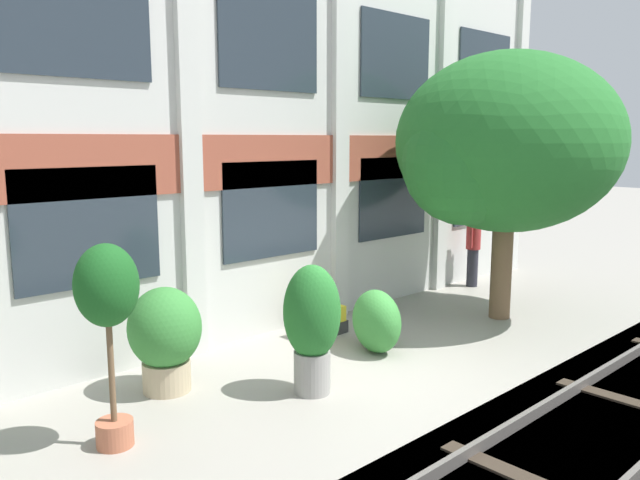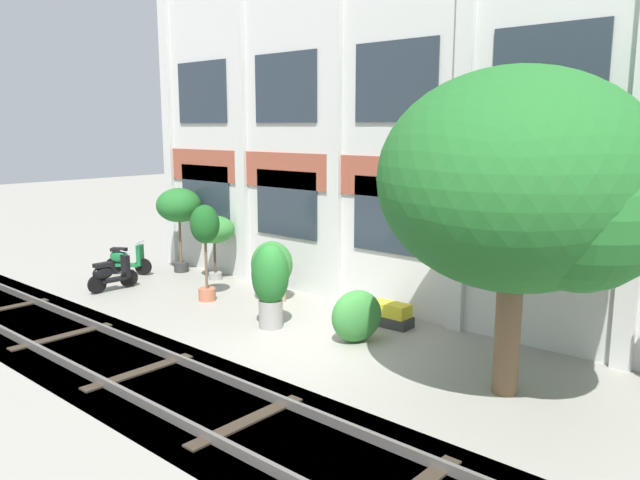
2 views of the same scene
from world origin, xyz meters
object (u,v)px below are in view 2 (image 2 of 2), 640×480
at_px(potted_plant_fluted_column, 272,268).
at_px(topiary_hedge, 357,316).
at_px(potted_plant_low_pan, 205,232).
at_px(potted_plant_terracotta_small, 214,231).
at_px(potted_plant_tall_urn, 179,207).
at_px(potted_plant_square_trough, 390,315).
at_px(broadleaf_tree, 516,187).
at_px(scooter_second_parked, 126,259).
at_px(potted_plant_stone_basin, 270,279).
at_px(scooter_near_curb, 110,274).

relative_size(potted_plant_fluted_column, topiary_hedge, 1.37).
distance_m(potted_plant_low_pan, potted_plant_terracotta_small, 2.16).
relative_size(potted_plant_tall_urn, potted_plant_low_pan, 1.04).
relative_size(potted_plant_square_trough, potted_plant_fluted_column, 0.65).
bearing_deg(potted_plant_tall_urn, topiary_hedge, -9.97).
bearing_deg(potted_plant_fluted_column, broadleaf_tree, -10.69).
bearing_deg(potted_plant_low_pan, scooter_second_parked, 177.43).
bearing_deg(potted_plant_square_trough, potted_plant_fluted_column, -174.36).
relative_size(potted_plant_tall_urn, potted_plant_terracotta_small, 1.38).
bearing_deg(potted_plant_tall_urn, broadleaf_tree, -8.69).
distance_m(potted_plant_terracotta_small, topiary_hedge, 6.33).
xyz_separation_m(potted_plant_stone_basin, potted_plant_fluted_column, (-1.44, 1.44, -0.25)).
relative_size(potted_plant_square_trough, scooter_second_parked, 0.79).
bearing_deg(potted_plant_terracotta_small, potted_plant_low_pan, -44.43).
bearing_deg(scooter_near_curb, potted_plant_square_trough, -69.46).
bearing_deg(potted_plant_stone_basin, potted_plant_low_pan, 171.05).
height_order(potted_plant_tall_urn, potted_plant_low_pan, potted_plant_tall_urn).
bearing_deg(potted_plant_fluted_column, potted_plant_stone_basin, -44.97).
xyz_separation_m(broadleaf_tree, potted_plant_tall_urn, (-10.87, 1.66, -1.39)).
height_order(potted_plant_low_pan, topiary_hedge, potted_plant_low_pan).
relative_size(potted_plant_square_trough, topiary_hedge, 0.89).
bearing_deg(topiary_hedge, potted_plant_square_trough, 93.01).
relative_size(potted_plant_low_pan, potted_plant_terracotta_small, 1.32).
bearing_deg(potted_plant_stone_basin, scooter_near_curb, -172.75).
relative_size(broadleaf_tree, scooter_near_curb, 3.69).
xyz_separation_m(potted_plant_low_pan, potted_plant_fluted_column, (1.24, 1.02, -0.89)).
relative_size(potted_plant_tall_urn, potted_plant_fluted_column, 1.67).
bearing_deg(topiary_hedge, potted_plant_low_pan, -178.86).
xyz_separation_m(scooter_second_parked, topiary_hedge, (8.50, -0.08, 0.08)).
bearing_deg(potted_plant_square_trough, broadleaf_tree, -25.22).
bearing_deg(potted_plant_tall_urn, scooter_near_curb, -80.27).
bearing_deg(potted_plant_low_pan, potted_plant_terracotta_small, 135.57).
distance_m(potted_plant_square_trough, topiary_hedge, 1.28).
distance_m(potted_plant_fluted_column, topiary_hedge, 3.48).
bearing_deg(scooter_near_curb, broadleaf_tree, -83.67).
height_order(broadleaf_tree, potted_plant_tall_urn, broadleaf_tree).
height_order(broadleaf_tree, potted_plant_fluted_column, broadleaf_tree).
bearing_deg(potted_plant_terracotta_small, scooter_second_parked, -151.11).
bearing_deg(scooter_second_parked, topiary_hedge, -32.86).
bearing_deg(scooter_near_curb, potted_plant_stone_basin, -81.12).
relative_size(potted_plant_terracotta_small, potted_plant_fluted_column, 1.21).
bearing_deg(topiary_hedge, potted_plant_terracotta_small, 167.09).
xyz_separation_m(scooter_near_curb, topiary_hedge, (7.17, 1.18, 0.08)).
distance_m(potted_plant_fluted_column, scooter_second_parked, 5.24).
relative_size(scooter_second_parked, topiary_hedge, 1.13).
height_order(potted_plant_fluted_column, topiary_hedge, potted_plant_fluted_column).
height_order(potted_plant_tall_urn, scooter_near_curb, potted_plant_tall_urn).
relative_size(potted_plant_low_pan, topiary_hedge, 2.19).
bearing_deg(potted_plant_stone_basin, potted_plant_terracotta_small, 155.51).
bearing_deg(potted_plant_tall_urn, potted_plant_stone_basin, -18.01).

